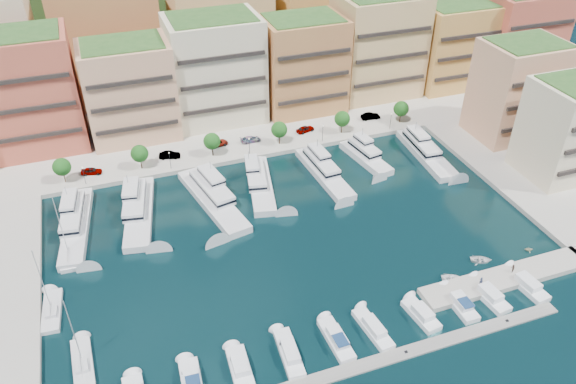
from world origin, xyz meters
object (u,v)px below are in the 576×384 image
at_px(tree_0, 62,167).
at_px(yacht_4, 323,170).
at_px(cruiser_5, 373,329).
at_px(sailboat_0, 83,365).
at_px(yacht_3, 259,181).
at_px(cruiser_4, 336,340).
at_px(cruiser_7, 460,304).
at_px(car_4, 305,129).
at_px(tender_2, 481,260).
at_px(car_1, 170,155).
at_px(lamppost_4, 391,119).
at_px(sailboat_1, 52,312).
at_px(lamppost_1, 170,158).
at_px(cruiser_3, 289,353).
at_px(car_2, 217,143).
at_px(lamppost_0, 83,173).
at_px(lamppost_3, 323,131).
at_px(yacht_6, 424,150).
at_px(car_0, 91,171).
at_px(cruiser_1, 192,382).
at_px(tree_2, 212,141).
at_px(tree_1, 140,154).
at_px(tree_3, 279,130).
at_px(tender_0, 452,278).
at_px(person_0, 481,281).
at_px(sailboat_2, 69,256).
at_px(car_3, 251,139).
at_px(person_1, 513,268).
at_px(yacht_2, 212,196).
at_px(cruiser_8, 488,296).
at_px(cruiser_9, 526,285).
at_px(yacht_0, 76,222).
at_px(car_5, 370,116).
at_px(cruiser_6, 421,315).
at_px(tender_3, 529,249).
at_px(tree_4, 342,119).
at_px(cruiser_2, 240,368).

distance_m(tree_0, yacht_4, 55.14).
xyz_separation_m(cruiser_5, sailboat_0, (-42.53, 8.39, -0.24)).
relative_size(yacht_3, cruiser_4, 2.43).
distance_m(cruiser_7, car_4, 61.51).
height_order(tender_2, car_1, car_1).
distance_m(lamppost_4, sailboat_0, 89.01).
bearing_deg(sailboat_1, lamppost_1, 54.13).
height_order(cruiser_3, cruiser_7, cruiser_7).
xyz_separation_m(cruiser_5, car_2, (-9.24, 62.06, 1.15)).
distance_m(lamppost_0, lamppost_3, 54.00).
relative_size(yacht_6, car_4, 4.84).
bearing_deg(yacht_6, lamppost_3, 148.99).
bearing_deg(car_0, cruiser_1, -157.80).
bearing_deg(tree_2, lamppost_4, -2.99).
distance_m(tree_1, car_2, 18.72).
xyz_separation_m(tree_3, tender_0, (13.26, -52.44, -4.36)).
bearing_deg(person_0, sailboat_2, 37.72).
distance_m(car_3, person_1, 65.12).
bearing_deg(yacht_3, tree_2, 115.68).
bearing_deg(yacht_2, car_1, 106.50).
distance_m(yacht_2, car_1, 18.87).
xyz_separation_m(car_1, car_4, (33.27, 1.09, 0.00)).
height_order(tree_0, cruiser_8, tree_0).
bearing_deg(tree_0, yacht_3, -19.80).
bearing_deg(cruiser_9, person_0, 162.95).
height_order(yacht_0, car_5, yacht_0).
height_order(tree_1, yacht_4, tree_1).
relative_size(yacht_0, cruiser_4, 2.79).
xyz_separation_m(car_3, car_4, (13.96, 0.21, 0.08)).
bearing_deg(yacht_2, cruiser_6, -60.51).
distance_m(tree_1, tender_0, 69.41).
bearing_deg(tender_0, car_4, 30.21).
height_order(lamppost_1, cruiser_4, lamppost_1).
height_order(sailboat_0, tender_3, sailboat_0).
xyz_separation_m(cruiser_7, tender_3, (19.77, 7.51, -0.17)).
xyz_separation_m(tree_1, tree_3, (32.00, 0.00, 0.00)).
height_order(tree_4, cruiser_4, tree_4).
distance_m(cruiser_9, car_0, 89.13).
relative_size(lamppost_4, car_3, 0.87).
height_order(yacht_3, car_2, yacht_3).
distance_m(yacht_2, cruiser_7, 52.37).
distance_m(lamppost_1, cruiser_3, 56.40).
relative_size(sailboat_1, car_4, 2.87).
bearing_deg(tender_3, person_0, 129.82).
height_order(lamppost_4, car_5, lamppost_4).
relative_size(yacht_0, car_5, 4.98).
relative_size(tree_3, tree_4, 1.00).
bearing_deg(car_3, cruiser_3, 166.27).
bearing_deg(cruiser_2, tender_2, 9.69).
relative_size(cruiser_5, cruiser_9, 1.02).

